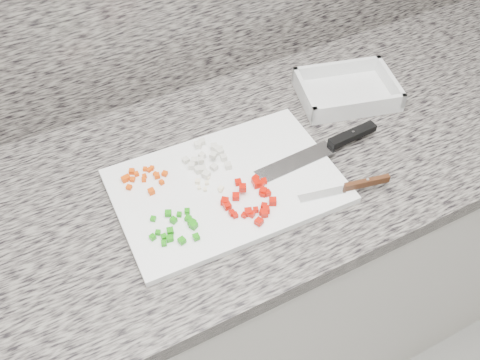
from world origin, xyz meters
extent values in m
cube|color=silver|center=(0.00, 1.44, 0.43)|extent=(3.92, 0.62, 0.86)
cube|color=slate|center=(0.00, 1.44, 0.88)|extent=(3.96, 0.64, 0.04)
cube|color=white|center=(0.03, 1.39, 0.91)|extent=(0.46, 0.32, 0.02)
cube|color=#D74204|center=(-0.13, 1.49, 0.92)|extent=(0.01, 0.01, 0.01)
cube|color=#D74204|center=(-0.09, 1.47, 0.92)|extent=(0.01, 0.01, 0.01)
cube|color=#D74204|center=(-0.15, 1.49, 0.92)|extent=(0.01, 0.01, 0.01)
cube|color=#D74204|center=(-0.13, 1.50, 0.92)|extent=(0.01, 0.01, 0.01)
cube|color=#D74204|center=(-0.14, 1.48, 0.92)|extent=(0.01, 0.01, 0.01)
cube|color=#D74204|center=(-0.11, 1.48, 0.92)|extent=(0.01, 0.01, 0.01)
cube|color=#D74204|center=(-0.09, 1.49, 0.92)|extent=(0.01, 0.01, 0.01)
cube|color=#D74204|center=(-0.12, 1.47, 0.92)|extent=(0.01, 0.01, 0.01)
cube|color=#D74204|center=(-0.09, 1.45, 0.92)|extent=(0.01, 0.01, 0.01)
cube|color=#D74204|center=(-0.12, 1.43, 0.92)|extent=(0.01, 0.01, 0.01)
cube|color=#D74204|center=(-0.15, 1.49, 0.92)|extent=(0.01, 0.01, 0.01)
cube|color=#D74204|center=(-0.09, 1.47, 0.92)|extent=(0.01, 0.01, 0.01)
cube|color=#D74204|center=(-0.07, 1.47, 0.92)|extent=(0.01, 0.01, 0.01)
cube|color=#D74204|center=(-0.10, 1.49, 0.92)|extent=(0.01, 0.01, 0.01)
cube|color=#D74204|center=(-0.11, 1.50, 0.92)|extent=(0.01, 0.01, 0.01)
cube|color=#D74204|center=(-0.15, 1.46, 0.92)|extent=(0.01, 0.01, 0.01)
cube|color=beige|center=(0.05, 1.49, 0.92)|extent=(0.02, 0.02, 0.01)
cube|color=beige|center=(0.00, 1.47, 0.92)|extent=(0.02, 0.02, 0.01)
cube|color=beige|center=(0.03, 1.52, 0.92)|extent=(0.02, 0.02, 0.01)
cube|color=beige|center=(0.03, 1.46, 0.93)|extent=(0.02, 0.02, 0.01)
cube|color=beige|center=(0.06, 1.47, 0.92)|extent=(0.02, 0.02, 0.01)
cube|color=beige|center=(0.02, 1.51, 0.92)|extent=(0.02, 0.02, 0.01)
cube|color=beige|center=(-0.01, 1.44, 0.92)|extent=(0.01, 0.01, 0.01)
cube|color=beige|center=(0.01, 1.46, 0.93)|extent=(0.01, 0.01, 0.01)
cube|color=beige|center=(0.02, 1.48, 0.92)|extent=(0.02, 0.02, 0.01)
cube|color=beige|center=(0.02, 1.51, 0.92)|extent=(0.02, 0.02, 0.01)
cube|color=beige|center=(0.00, 1.42, 0.92)|extent=(0.02, 0.02, 0.01)
cube|color=beige|center=(0.06, 1.48, 0.92)|extent=(0.01, 0.01, 0.01)
cube|color=beige|center=(0.00, 1.44, 0.92)|extent=(0.02, 0.02, 0.01)
cube|color=beige|center=(-0.02, 1.46, 0.92)|extent=(0.02, 0.02, 0.01)
cube|color=beige|center=(0.05, 1.48, 0.92)|extent=(0.02, 0.02, 0.01)
cube|color=beige|center=(0.05, 1.45, 0.92)|extent=(0.01, 0.01, 0.01)
cube|color=beige|center=(0.05, 1.42, 0.92)|extent=(0.02, 0.02, 0.01)
cube|color=beige|center=(0.02, 1.43, 0.92)|extent=(0.02, 0.02, 0.01)
cube|color=beige|center=(-0.02, 1.48, 0.92)|extent=(0.02, 0.02, 0.01)
cube|color=beige|center=(0.00, 1.45, 0.92)|extent=(0.01, 0.01, 0.01)
cube|color=#19860C|center=(-0.11, 1.34, 0.92)|extent=(0.02, 0.02, 0.01)
cube|color=#19860C|center=(-0.08, 1.34, 0.92)|extent=(0.02, 0.02, 0.01)
cube|color=#19860C|center=(-0.13, 1.31, 0.92)|extent=(0.01, 0.01, 0.01)
cube|color=#19860C|center=(-0.07, 1.35, 0.92)|extent=(0.01, 0.01, 0.01)
cube|color=#19860C|center=(-0.14, 1.32, 0.92)|extent=(0.01, 0.01, 0.01)
cube|color=#19860C|center=(-0.14, 1.30, 0.92)|extent=(0.01, 0.01, 0.01)
cube|color=#19860C|center=(-0.14, 1.33, 0.92)|extent=(0.01, 0.01, 0.01)
cube|color=#19860C|center=(-0.14, 1.37, 0.92)|extent=(0.01, 0.01, 0.01)
cube|color=#19860C|center=(-0.08, 1.32, 0.92)|extent=(0.02, 0.02, 0.01)
cube|color=#19860C|center=(-0.11, 1.36, 0.92)|extent=(0.02, 0.02, 0.01)
cube|color=#19860C|center=(-0.16, 1.33, 0.92)|extent=(0.01, 0.01, 0.01)
cube|color=#19860C|center=(-0.11, 1.29, 0.92)|extent=(0.02, 0.02, 0.01)
cube|color=#19860C|center=(-0.09, 1.35, 0.92)|extent=(0.01, 0.01, 0.01)
cube|color=#19860C|center=(-0.12, 1.32, 0.92)|extent=(0.02, 0.02, 0.01)
cube|color=#19860C|center=(-0.08, 1.31, 0.92)|extent=(0.02, 0.02, 0.01)
cube|color=#19860C|center=(-0.08, 1.29, 0.92)|extent=(0.01, 0.01, 0.01)
cube|color=#19860C|center=(-0.13, 1.31, 0.92)|extent=(0.01, 0.01, 0.01)
cube|color=#B90D02|center=(0.09, 1.30, 0.92)|extent=(0.02, 0.02, 0.01)
cube|color=#B90D02|center=(0.05, 1.37, 0.92)|extent=(0.02, 0.02, 0.01)
cube|color=#B90D02|center=(0.08, 1.36, 0.92)|extent=(0.02, 0.02, 0.01)
cube|color=#B90D02|center=(0.05, 1.29, 0.92)|extent=(0.01, 0.01, 0.01)
cube|color=#B90D02|center=(0.04, 1.26, 0.92)|extent=(0.02, 0.02, 0.01)
cube|color=#B90D02|center=(0.09, 1.37, 0.92)|extent=(0.01, 0.01, 0.01)
cube|color=#B90D02|center=(0.07, 1.29, 0.92)|extent=(0.02, 0.02, 0.01)
cube|color=#B90D02|center=(0.03, 1.29, 0.92)|extent=(0.02, 0.02, 0.01)
cube|color=#B90D02|center=(0.06, 1.28, 0.92)|extent=(0.02, 0.02, 0.01)
cube|color=#B90D02|center=(0.03, 1.29, 0.92)|extent=(0.02, 0.02, 0.01)
cube|color=#B90D02|center=(0.08, 1.32, 0.92)|extent=(0.02, 0.02, 0.01)
cube|color=#B90D02|center=(0.09, 1.32, 0.92)|extent=(0.01, 0.01, 0.01)
cube|color=#B90D02|center=(0.09, 1.35, 0.92)|extent=(0.02, 0.02, 0.01)
cube|color=#B90D02|center=(0.10, 1.35, 0.92)|extent=(0.01, 0.01, 0.01)
cube|color=#B90D02|center=(0.00, 1.34, 0.92)|extent=(0.02, 0.02, 0.01)
cube|color=#B90D02|center=(0.08, 1.33, 0.92)|extent=(0.02, 0.02, 0.01)
cube|color=#B90D02|center=(0.00, 1.31, 0.92)|extent=(0.01, 0.01, 0.01)
cube|color=#B90D02|center=(0.02, 1.29, 0.92)|extent=(0.01, 0.01, 0.01)
cube|color=#B90D02|center=(0.06, 1.28, 0.92)|extent=(0.02, 0.02, 0.01)
cube|color=#B90D02|center=(0.08, 1.35, 0.92)|extent=(0.02, 0.02, 0.01)
cube|color=#B90D02|center=(0.06, 1.28, 0.92)|extent=(0.02, 0.02, 0.01)
cube|color=#B90D02|center=(0.03, 1.34, 0.92)|extent=(0.02, 0.02, 0.01)
cube|color=#B90D02|center=(0.01, 1.30, 0.92)|extent=(0.01, 0.01, 0.01)
cube|color=#B90D02|center=(0.05, 1.35, 0.93)|extent=(0.02, 0.02, 0.01)
cube|color=#B90D02|center=(0.00, 1.33, 0.92)|extent=(0.01, 0.01, 0.01)
cube|color=#FBEDC2|center=(0.01, 1.38, 0.92)|extent=(0.01, 0.01, 0.01)
cube|color=#FBEDC2|center=(-0.03, 1.40, 0.92)|extent=(0.01, 0.01, 0.01)
cube|color=#FBEDC2|center=(0.01, 1.38, 0.92)|extent=(0.01, 0.01, 0.01)
cube|color=#FBEDC2|center=(0.00, 1.42, 0.92)|extent=(0.01, 0.01, 0.01)
cube|color=#FBEDC2|center=(0.01, 1.37, 0.92)|extent=(0.01, 0.01, 0.00)
cube|color=#FBEDC2|center=(-0.01, 1.40, 0.92)|extent=(0.01, 0.01, 0.01)
cube|color=#FBEDC2|center=(-0.02, 1.39, 0.92)|extent=(0.01, 0.01, 0.01)
cube|color=#FBEDC2|center=(-0.02, 1.41, 0.92)|extent=(0.01, 0.01, 0.01)
cube|color=silver|center=(0.19, 1.37, 0.92)|extent=(0.19, 0.05, 0.00)
cube|color=black|center=(0.34, 1.38, 0.92)|extent=(0.12, 0.03, 0.02)
cylinder|color=silver|center=(0.34, 1.38, 0.93)|extent=(0.01, 0.01, 0.00)
cube|color=silver|center=(0.19, 1.27, 0.92)|extent=(0.10, 0.04, 0.00)
cube|color=#432410|center=(0.28, 1.25, 0.92)|extent=(0.10, 0.03, 0.02)
cylinder|color=silver|center=(0.28, 1.25, 0.93)|extent=(0.01, 0.01, 0.00)
cube|color=silver|center=(0.42, 1.52, 0.91)|extent=(0.26, 0.22, 0.01)
cube|color=silver|center=(0.44, 1.59, 0.93)|extent=(0.22, 0.07, 0.04)
cube|color=silver|center=(0.40, 1.44, 0.93)|extent=(0.22, 0.07, 0.04)
cube|color=silver|center=(0.53, 1.49, 0.93)|extent=(0.05, 0.16, 0.04)
cube|color=silver|center=(0.32, 1.54, 0.93)|extent=(0.05, 0.16, 0.04)
camera|label=1|loc=(-0.28, 0.73, 1.73)|focal=40.00mm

